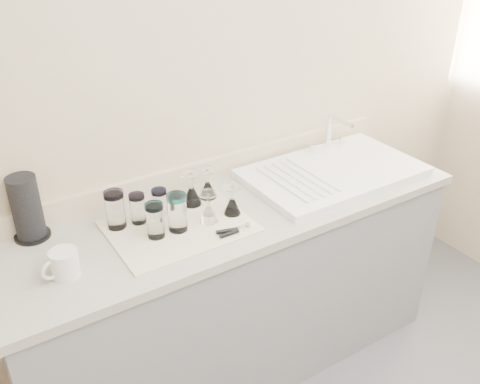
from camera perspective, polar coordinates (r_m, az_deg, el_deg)
counter_unit at (r=2.53m, az=-0.61°, el=-10.40°), size 2.06×0.62×0.90m
sink_unit at (r=2.56m, az=9.83°, el=2.17°), size 0.82×0.50×0.22m
dish_towel at (r=2.16m, az=-6.53°, el=-3.64°), size 0.55×0.42×0.01m
tumbler_teal at (r=2.15m, az=-13.17°, el=-1.82°), size 0.08×0.08×0.16m
tumbler_cyan at (r=2.17m, az=-10.86°, el=-1.71°), size 0.06×0.06×0.13m
tumbler_purple at (r=2.19m, az=-8.56°, el=-1.17°), size 0.06×0.06×0.12m
tumbler_blue at (r=2.06m, az=-9.04°, el=-2.99°), size 0.07×0.07×0.14m
tumbler_lavender at (r=2.09m, az=-6.71°, el=-2.15°), size 0.08×0.08×0.16m
goblet_back_left at (r=2.27m, az=-5.17°, el=-0.17°), size 0.08×0.08×0.15m
goblet_back_right at (r=2.32m, az=-3.46°, el=0.44°), size 0.08×0.08×0.14m
goblet_front_left at (r=2.15m, az=-3.36°, el=-2.12°), size 0.07×0.07×0.13m
goblet_front_right at (r=2.20m, az=-0.84°, el=-1.31°), size 0.07×0.07×0.13m
can_opener at (r=2.09m, az=-0.64°, el=-4.15°), size 0.14×0.06×0.02m
white_mug at (r=1.96m, az=-18.30°, el=-7.30°), size 0.15×0.12×0.10m
paper_towel_roll at (r=2.18m, az=-21.80°, el=-1.66°), size 0.14×0.14×0.26m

